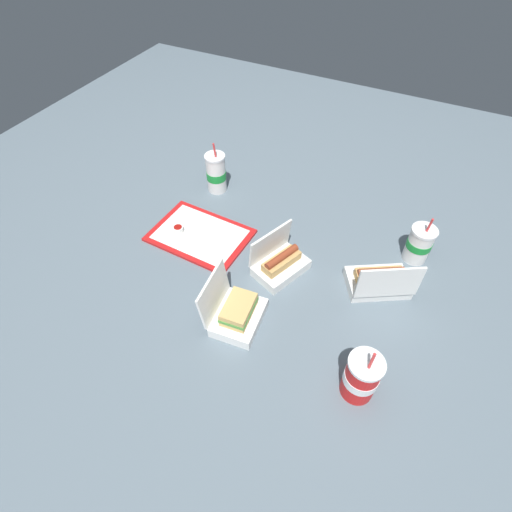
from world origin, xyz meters
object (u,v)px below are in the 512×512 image
(clamshell_hotdog_left, at_px, (280,263))
(soda_cup_front, at_px, (361,377))
(clamshell_sandwich_back, at_px, (236,312))
(soda_cup_right, at_px, (216,173))
(soda_cup_left, at_px, (419,244))
(plastic_fork, at_px, (197,215))
(food_tray, at_px, (200,235))
(ketchup_cup, at_px, (178,229))
(clamshell_hotdog_corner, at_px, (379,281))

(clamshell_hotdog_left, height_order, soda_cup_front, soda_cup_front)
(clamshell_sandwich_back, relative_size, soda_cup_right, 0.83)
(clamshell_sandwich_back, xyz_separation_m, soda_cup_left, (0.46, 0.54, 0.03))
(plastic_fork, distance_m, clamshell_sandwich_back, 0.53)
(food_tray, relative_size, soda_cup_left, 1.86)
(ketchup_cup, relative_size, clamshell_hotdog_corner, 0.16)
(food_tray, height_order, clamshell_hotdog_left, clamshell_hotdog_left)
(clamshell_hotdog_left, distance_m, soda_cup_left, 0.51)
(food_tray, xyz_separation_m, soda_cup_front, (0.73, -0.33, 0.08))
(clamshell_sandwich_back, bearing_deg, clamshell_hotdog_left, 81.72)
(clamshell_hotdog_corner, relative_size, clamshell_hotdog_left, 1.12)
(plastic_fork, relative_size, soda_cup_left, 0.54)
(food_tray, distance_m, soda_cup_front, 0.81)
(plastic_fork, xyz_separation_m, clamshell_hotdog_left, (0.42, -0.11, 0.02))
(clamshell_sandwich_back, distance_m, soda_cup_right, 0.69)
(clamshell_hotdog_corner, xyz_separation_m, soda_cup_right, (-0.78, 0.23, 0.04))
(soda_cup_front, distance_m, soda_cup_right, 1.03)
(ketchup_cup, height_order, soda_cup_front, soda_cup_front)
(soda_cup_right, bearing_deg, food_tray, -72.84)
(clamshell_hotdog_left, bearing_deg, ketchup_cup, -179.23)
(food_tray, distance_m, plastic_fork, 0.11)
(food_tray, xyz_separation_m, clamshell_sandwich_back, (0.31, -0.28, 0.04))
(soda_cup_right, distance_m, soda_cup_left, 0.86)
(food_tray, height_order, clamshell_hotdog_corner, clamshell_hotdog_corner)
(food_tray, height_order, soda_cup_left, soda_cup_left)
(clamshell_hotdog_corner, distance_m, clamshell_sandwich_back, 0.50)
(clamshell_hotdog_corner, xyz_separation_m, clamshell_hotdog_left, (-0.34, -0.08, -0.00))
(ketchup_cup, height_order, clamshell_sandwich_back, clamshell_sandwich_back)
(plastic_fork, distance_m, soda_cup_left, 0.86)
(clamshell_hotdog_left, xyz_separation_m, soda_cup_right, (-0.44, 0.31, 0.05))
(food_tray, xyz_separation_m, soda_cup_right, (-0.09, 0.29, 0.08))
(clamshell_hotdog_corner, xyz_separation_m, soda_cup_front, (0.04, -0.39, 0.04))
(clamshell_sandwich_back, xyz_separation_m, soda_cup_right, (-0.40, 0.56, 0.04))
(soda_cup_left, bearing_deg, clamshell_hotdog_left, -146.31)
(plastic_fork, xyz_separation_m, soda_cup_front, (0.80, -0.42, 0.07))
(soda_cup_right, bearing_deg, clamshell_hotdog_left, -34.93)
(clamshell_sandwich_back, distance_m, clamshell_hotdog_left, 0.26)
(plastic_fork, xyz_separation_m, clamshell_sandwich_back, (0.38, -0.36, 0.03))
(soda_cup_right, bearing_deg, soda_cup_left, -1.61)
(ketchup_cup, height_order, plastic_fork, ketchup_cup)
(clamshell_sandwich_back, height_order, soda_cup_right, soda_cup_right)
(clamshell_sandwich_back, height_order, clamshell_hotdog_left, clamshell_sandwich_back)
(food_tray, xyz_separation_m, ketchup_cup, (-0.08, -0.03, 0.02))
(soda_cup_right, bearing_deg, soda_cup_front, -36.95)
(soda_cup_right, bearing_deg, clamshell_hotdog_corner, -16.30)
(ketchup_cup, relative_size, soda_cup_right, 0.17)
(clamshell_hotdog_left, bearing_deg, clamshell_sandwich_back, -98.28)
(clamshell_hotdog_left, xyz_separation_m, soda_cup_left, (0.42, 0.28, 0.03))
(ketchup_cup, bearing_deg, food_tray, 17.42)
(clamshell_hotdog_corner, height_order, soda_cup_left, soda_cup_left)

